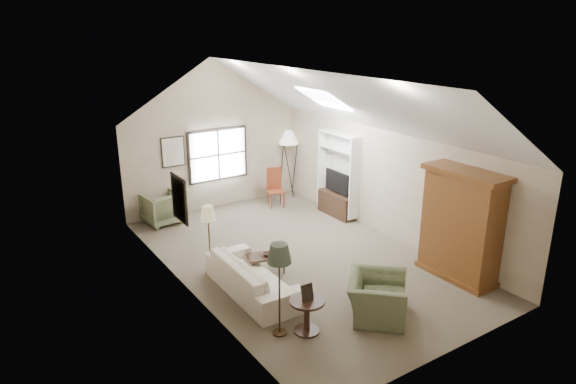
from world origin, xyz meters
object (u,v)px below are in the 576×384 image
armchair_far (162,208)px  side_chair (276,188)px  armchair_near (377,297)px  side_table (307,316)px  coffee_table (267,264)px  sofa (253,276)px  armoire (461,225)px

armchair_far → side_chair: side_chair is taller
armchair_near → side_chair: size_ratio=1.03×
side_chair → side_table: bearing=-101.1°
coffee_table → armchair_near: bearing=-72.8°
coffee_table → side_table: side_table is taller
sofa → armchair_near: 2.32m
coffee_table → side_chair: (2.25, 3.24, 0.34)m
sofa → armchair_far: armchair_far is taller
armchair_near → coffee_table: (-0.75, 2.40, -0.16)m
side_table → side_chair: (2.79, 5.38, 0.25)m
armoire → armchair_near: bearing=-175.1°
armoire → side_chair: (-0.83, 5.45, -0.56)m
armchair_near → coffee_table: bearing=62.1°
armoire → coffee_table: (-3.08, 2.21, -0.90)m
armchair_near → side_table: armchair_near is taller
side_chair → sofa: bearing=-111.1°
side_table → side_chair: size_ratio=0.54×
armoire → armchair_far: bearing=122.9°
sofa → side_chair: size_ratio=2.16×
side_table → side_chair: 6.06m
armoire → side_table: armoire is taller
armchair_far → armchair_near: bearing=98.3°
armchair_far → side_table: armchair_far is taller
armoire → side_table: bearing=178.9°
armchair_far → side_table: 5.92m
armoire → side_chair: 5.54m
sofa → armoire: bearing=-112.9°
coffee_table → side_table: (-0.54, -2.14, 0.09)m
sofa → armchair_near: size_ratio=2.10×
sofa → side_table: sofa is taller
armchair_near → coffee_table: size_ratio=1.44×
armoire → sofa: bearing=155.8°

